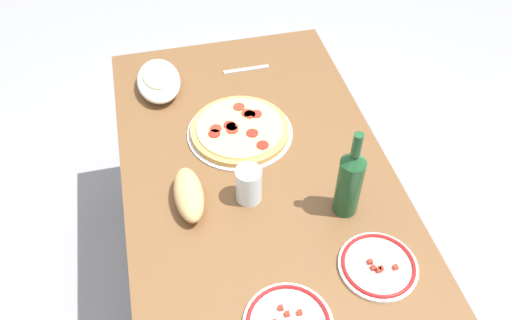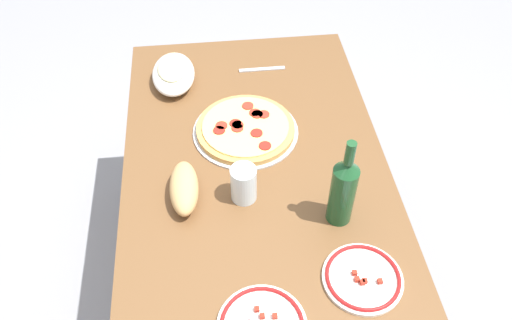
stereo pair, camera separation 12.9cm
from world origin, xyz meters
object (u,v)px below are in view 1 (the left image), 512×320
Objects in this scene: dining_table at (256,192)px; water_glass at (249,185)px; wine_bottle at (350,182)px; bread_loaf at (189,195)px; side_plate_near at (378,266)px; baked_pasta_dish at (158,79)px; pepperoni_pizza at (240,130)px.

dining_table is 11.82× the size of water_glass.
wine_bottle reaches higher than bread_loaf.
wine_bottle is 2.56× the size of water_glass.
baked_pasta_dish is at bearing -151.20° from side_plate_near.
pepperoni_pizza is 0.44m from wine_bottle.
water_glass reaches higher than pepperoni_pizza.
wine_bottle is at bearing 34.63° from baked_pasta_dish.
wine_bottle reaches higher than side_plate_near.
dining_table is 4.61× the size of wine_bottle.
wine_bottle is 1.42× the size of side_plate_near.
water_glass is at bearing -137.95° from side_plate_near.
water_glass is (0.11, -0.05, 0.18)m from dining_table.
baked_pasta_dish is 1.22× the size of bread_loaf.
baked_pasta_dish is 0.80m from wine_bottle.
pepperoni_pizza is (-0.16, -0.02, 0.13)m from dining_table.
pepperoni_pizza reaches higher than side_plate_near.
wine_bottle reaches higher than baked_pasta_dish.
pepperoni_pizza is at bearing -156.95° from side_plate_near.
bread_loaf is at bearing -38.90° from pepperoni_pizza.
dining_table is at bearing 6.21° from pepperoni_pizza.
bread_loaf is at bearing -96.62° from water_glass.
pepperoni_pizza is 2.99× the size of water_glass.
side_plate_near is at bearing 42.05° from water_glass.
bread_loaf reaches higher than side_plate_near.
side_plate_near is (0.86, 0.47, -0.03)m from baked_pasta_dish.
baked_pasta_dish is at bearing -141.47° from pepperoni_pizza.
pepperoni_pizza is 1.74× the size of bread_loaf.
pepperoni_pizza is 0.32m from bread_loaf.
pepperoni_pizza is 0.62m from side_plate_near.
pepperoni_pizza reaches higher than dining_table.
dining_table is 0.22m from water_glass.
baked_pasta_dish is at bearing -150.96° from dining_table.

